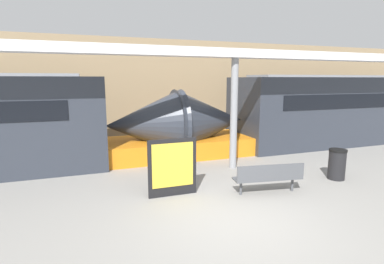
{
  "coord_description": "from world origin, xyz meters",
  "views": [
    {
      "loc": [
        -2.84,
        -5.36,
        3.01
      ],
      "look_at": [
        0.24,
        3.25,
        1.4
      ],
      "focal_mm": 28.0,
      "sensor_mm": 36.0,
      "label": 1
    }
  ],
  "objects_px": {
    "support_column_near": "(234,114)",
    "bench_near": "(269,176)",
    "train_left": "(343,111)",
    "trash_bin": "(337,164)",
    "poster_board": "(173,167)"
  },
  "relations": [
    {
      "from": "trash_bin",
      "to": "poster_board",
      "type": "bearing_deg",
      "value": 175.42
    },
    {
      "from": "poster_board",
      "to": "support_column_near",
      "type": "distance_m",
      "value": 3.38
    },
    {
      "from": "train_left",
      "to": "bench_near",
      "type": "xyz_separation_m",
      "value": [
        -7.44,
        -4.82,
        -1.01
      ]
    },
    {
      "from": "bench_near",
      "to": "trash_bin",
      "type": "distance_m",
      "value": 2.68
    },
    {
      "from": "support_column_near",
      "to": "bench_near",
      "type": "bearing_deg",
      "value": -95.48
    },
    {
      "from": "bench_near",
      "to": "poster_board",
      "type": "relative_size",
      "value": 1.25
    },
    {
      "from": "train_left",
      "to": "support_column_near",
      "type": "xyz_separation_m",
      "value": [
        -7.2,
        -2.31,
        0.35
      ]
    },
    {
      "from": "train_left",
      "to": "trash_bin",
      "type": "height_order",
      "value": "train_left"
    },
    {
      "from": "train_left",
      "to": "support_column_near",
      "type": "height_order",
      "value": "support_column_near"
    },
    {
      "from": "poster_board",
      "to": "support_column_near",
      "type": "height_order",
      "value": "support_column_near"
    },
    {
      "from": "train_left",
      "to": "bench_near",
      "type": "relative_size",
      "value": 8.98
    },
    {
      "from": "bench_near",
      "to": "trash_bin",
      "type": "height_order",
      "value": "trash_bin"
    },
    {
      "from": "trash_bin",
      "to": "poster_board",
      "type": "height_order",
      "value": "poster_board"
    },
    {
      "from": "train_left",
      "to": "bench_near",
      "type": "distance_m",
      "value": 8.92
    },
    {
      "from": "train_left",
      "to": "bench_near",
      "type": "bearing_deg",
      "value": -147.06
    }
  ]
}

